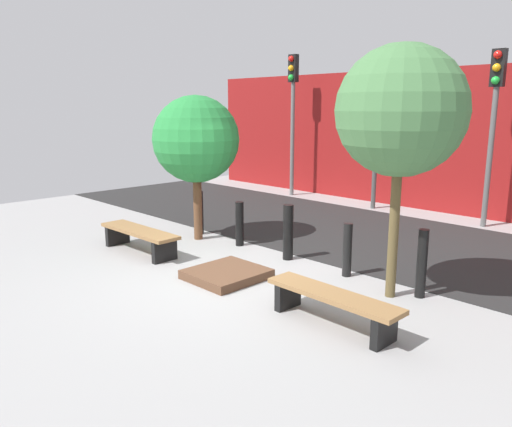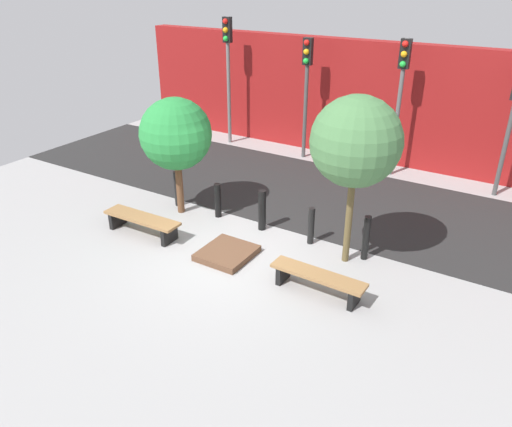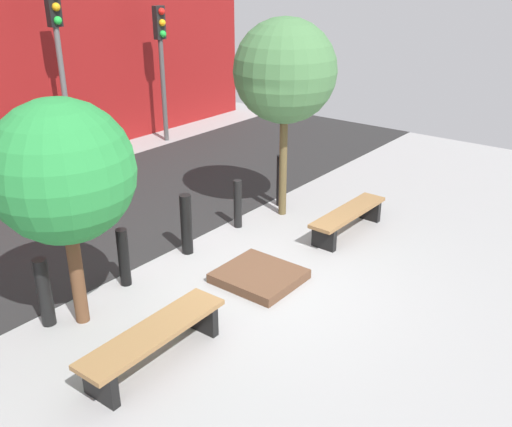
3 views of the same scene
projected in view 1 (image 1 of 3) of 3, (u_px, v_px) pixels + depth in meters
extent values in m
plane|color=gray|center=(227.00, 278.00, 7.85)|extent=(18.00, 18.00, 0.00)
cube|color=#242424|center=(366.00, 234.00, 10.52)|extent=(18.00, 4.43, 0.01)
cube|color=maroon|center=(448.00, 141.00, 12.57)|extent=(16.20, 0.50, 3.59)
cube|color=black|center=(118.00, 235.00, 9.74)|extent=(0.11, 0.48, 0.38)
cube|color=black|center=(165.00, 251.00, 8.67)|extent=(0.11, 0.48, 0.38)
cube|color=olive|center=(139.00, 231.00, 9.16)|extent=(1.93, 0.51, 0.06)
cube|color=black|center=(288.00, 295.00, 6.66)|extent=(0.11, 0.42, 0.36)
cube|color=black|center=(384.00, 330.00, 5.61)|extent=(0.11, 0.42, 0.36)
cube|color=olive|center=(332.00, 295.00, 6.09)|extent=(1.85, 0.45, 0.06)
cube|color=brown|center=(226.00, 274.00, 7.83)|extent=(1.04, 1.12, 0.14)
cylinder|color=brown|center=(198.00, 202.00, 10.02)|extent=(0.17, 0.17, 1.55)
sphere|color=#28843C|center=(196.00, 139.00, 9.76)|extent=(1.70, 1.70, 1.70)
cylinder|color=brown|center=(394.00, 224.00, 6.89)|extent=(0.14, 0.14, 2.11)
sphere|color=#467644|center=(401.00, 111.00, 6.56)|extent=(1.75, 1.75, 1.75)
cylinder|color=black|center=(199.00, 213.00, 10.49)|extent=(0.18, 0.18, 0.92)
cylinder|color=black|center=(240.00, 224.00, 9.62)|extent=(0.16, 0.16, 0.86)
cylinder|color=black|center=(288.00, 232.00, 8.73)|extent=(0.18, 0.18, 0.98)
cylinder|color=black|center=(347.00, 250.00, 7.87)|extent=(0.14, 0.14, 0.86)
cylinder|color=black|center=(422.00, 264.00, 6.98)|extent=(0.14, 0.14, 0.99)
cylinder|color=slate|center=(293.00, 127.00, 14.82)|extent=(0.12, 0.12, 4.12)
cube|color=black|center=(293.00, 68.00, 14.47)|extent=(0.28, 0.16, 0.78)
sphere|color=red|center=(291.00, 59.00, 14.34)|extent=(0.17, 0.17, 0.17)
sphere|color=orange|center=(291.00, 68.00, 14.40)|extent=(0.17, 0.17, 0.17)
sphere|color=green|center=(291.00, 77.00, 14.45)|extent=(0.17, 0.17, 0.17)
cylinder|color=#484848|center=(376.00, 139.00, 12.86)|extent=(0.12, 0.12, 3.68)
cube|color=black|center=(379.00, 81.00, 12.56)|extent=(0.28, 0.16, 0.78)
sphere|color=red|center=(377.00, 70.00, 12.43)|extent=(0.17, 0.17, 0.17)
sphere|color=orange|center=(377.00, 80.00, 12.48)|extent=(0.17, 0.17, 0.17)
sphere|color=green|center=(376.00, 91.00, 12.54)|extent=(0.17, 0.17, 0.17)
cylinder|color=#5A5A5A|center=(491.00, 141.00, 10.84)|extent=(0.12, 0.12, 3.84)
cube|color=black|center=(498.00, 68.00, 10.52)|extent=(0.28, 0.16, 0.78)
sphere|color=red|center=(498.00, 55.00, 10.39)|extent=(0.17, 0.17, 0.17)
sphere|color=orange|center=(497.00, 68.00, 10.44)|extent=(0.17, 0.17, 0.17)
sphere|color=green|center=(495.00, 80.00, 10.50)|extent=(0.17, 0.17, 0.17)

